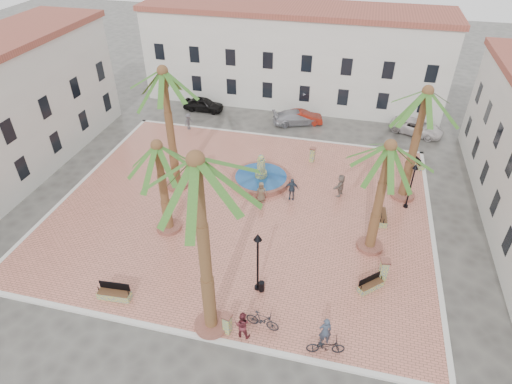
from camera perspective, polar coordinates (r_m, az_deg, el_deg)
ground at (r=30.78m, az=-1.81°, el=-2.16°), size 120.00×120.00×0.00m
plaza at (r=30.74m, az=-1.81°, el=-2.05°), size 26.00×22.00×0.15m
kerb_n at (r=39.75m, az=2.40°, el=7.42°), size 26.30×0.30×0.16m
kerb_s at (r=23.48m, az=-9.27°, el=-18.18°), size 26.30×0.30×0.16m
kerb_e at (r=30.64m, az=22.47°, el=-5.44°), size 0.30×22.30×0.16m
kerb_w at (r=35.90m, az=-22.26°, el=1.14°), size 0.30×22.30×0.16m
building_north at (r=46.09m, az=4.96°, el=17.73°), size 30.40×7.40×9.50m
fountain at (r=33.15m, az=0.66°, el=1.95°), size 4.54×4.54×2.35m
palm_nw at (r=29.58m, az=-12.14°, el=13.78°), size 5.52×5.52×9.41m
palm_sw at (r=26.19m, az=-12.88°, el=4.52°), size 5.29×5.29×6.75m
palm_s at (r=17.16m, az=-7.80°, el=1.38°), size 5.65×5.65×10.56m
palm_e at (r=24.55m, az=17.15°, el=4.17°), size 5.31×5.31×7.77m
palm_ne at (r=30.04m, az=21.55°, el=10.76°), size 5.63×5.63×8.59m
bench_s at (r=25.63m, az=-18.35°, el=-12.80°), size 1.90×0.70×0.99m
bench_se at (r=25.70m, az=15.03°, el=-11.96°), size 1.51×1.46×0.85m
bench_e at (r=30.58m, az=16.44°, el=-3.16°), size 0.68×1.87×0.97m
bench_ne at (r=37.55m, az=20.57°, el=3.76°), size 1.28×1.85×0.94m
lamppost_s at (r=23.03m, az=0.23°, el=-8.09°), size 0.45×0.45×4.13m
lamppost_e at (r=31.13m, az=20.16°, el=1.69°), size 0.39×0.39×3.59m
bollard_se at (r=22.72m, az=-3.86°, el=-17.08°), size 0.54×0.54×1.28m
bollard_n at (r=35.74m, az=7.53°, el=4.98°), size 0.52×0.52×1.28m
bollard_e at (r=26.07m, az=16.67°, el=-9.83°), size 0.62×0.62×1.47m
litter_bin at (r=24.70m, az=0.75°, el=-12.48°), size 0.34×0.34×0.66m
cyclist_a at (r=22.37m, az=9.21°, el=-17.84°), size 0.76×0.61×1.80m
bicycle_a at (r=22.37m, az=9.27°, el=-19.60°), size 1.98×1.04×0.99m
cyclist_b at (r=22.44m, az=-1.84°, el=-17.24°), size 0.83×0.66×1.66m
bicycle_b at (r=22.94m, az=0.86°, el=-16.73°), size 1.88×0.78×1.10m
pedestrian_fountain_a at (r=30.75m, az=0.70°, el=0.01°), size 0.90×0.73×1.59m
pedestrian_fountain_b at (r=31.04m, az=4.77°, el=0.41°), size 1.05×0.50×1.74m
pedestrian_north at (r=40.99m, az=-8.97°, el=9.28°), size 0.89×1.15×1.58m
pedestrian_east at (r=31.89m, az=11.21°, el=0.88°), size 1.05×1.71×1.76m
car_black at (r=44.94m, az=-7.03°, el=11.55°), size 4.12×1.74×1.39m
car_red at (r=42.22m, az=6.18°, el=9.88°), size 4.09×2.13×1.28m
car_silver at (r=42.10m, az=5.44°, el=9.89°), size 4.98×3.49×1.34m
car_white at (r=42.78m, az=20.67°, el=8.10°), size 5.21×3.65×1.32m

